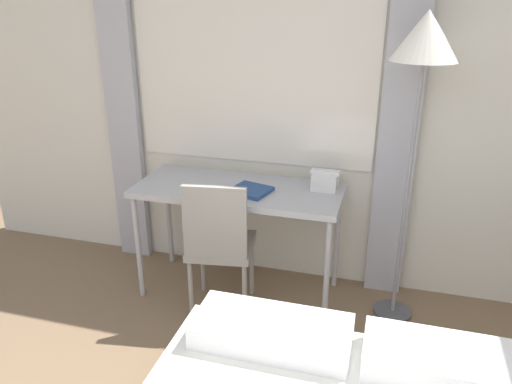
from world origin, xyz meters
TOP-DOWN VIEW (x-y plane):
  - wall_back_with_window at (-0.05, 2.74)m, footprint 5.28×0.13m
  - desk at (-0.36, 2.38)m, footprint 1.34×0.56m
  - desk_chair at (-0.40, 2.10)m, footprint 0.46×0.46m
  - standing_lamp at (0.68, 2.38)m, footprint 0.37×0.37m
  - telephone at (0.18, 2.52)m, footprint 0.18×0.17m
  - book at (-0.26, 2.32)m, footprint 0.28×0.27m

SIDE VIEW (x-z plane):
  - desk_chair at x=-0.40m, z-range 0.06..0.99m
  - desk at x=-0.36m, z-range 0.33..1.10m
  - book at x=-0.26m, z-range 0.78..0.80m
  - telephone at x=0.18m, z-range 0.77..0.89m
  - wall_back_with_window at x=-0.05m, z-range 0.00..2.70m
  - standing_lamp at x=0.68m, z-range 0.71..2.58m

